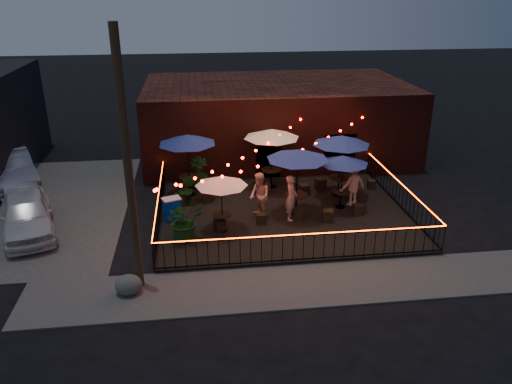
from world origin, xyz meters
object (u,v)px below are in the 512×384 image
Objects in this scene: cafe_table_0 at (221,182)px; cafe_table_2 at (298,155)px; cafe_table_1 at (187,140)px; cafe_table_5 at (341,141)px; cooler at (172,209)px; boulder at (128,285)px; cafe_table_4 at (343,160)px; utility_pole at (128,168)px; cafe_table_3 at (272,134)px.

cafe_table_2 is at bearing 20.02° from cafe_table_0.
cafe_table_1 is 1.19× the size of cafe_table_5.
boulder is (-1.20, -4.90, -0.28)m from cooler.
cafe_table_1 reaches higher than cafe_table_4.
cafe_table_4 is at bearing 11.89° from cafe_table_2.
cooler reaches higher than boulder.
cafe_table_2 is at bearing -142.99° from cafe_table_5.
cafe_table_4 is 1.37m from cafe_table_5.
cafe_table_2 is 1.19× the size of cafe_table_5.
cafe_table_2 is at bearing 36.40° from utility_pole.
cafe_table_2 is at bearing 37.69° from boulder.
utility_pole is 4.68m from cafe_table_0.
cafe_table_5 is 10.92m from boulder.
cafe_table_5 is at bearing 37.51° from boulder.
boulder is (-6.21, -4.80, -2.34)m from cafe_table_2.
cafe_table_0 is at bearing 49.61° from boulder.
cafe_table_5 is (2.25, 1.70, -0.01)m from cafe_table_2.
cafe_table_4 is at bearing -101.61° from cafe_table_5.
cafe_table_3 reaches higher than cafe_table_0.
cafe_table_1 reaches higher than cooler.
cafe_table_0 is 0.79× the size of cafe_table_5.
cafe_table_3 is at bearing 54.26° from boulder.
boulder is at bearing -124.16° from utility_pole.
cafe_table_2 reaches higher than boulder.
utility_pole is 5.67m from cooler.
utility_pole is 9.24× the size of boulder.
cafe_table_0 is 6.06m from cafe_table_5.
cafe_table_2 is at bearing -79.38° from cafe_table_3.
cafe_table_3 is 5.71m from cooler.
cafe_table_2 is 3.55× the size of cooler.
cafe_table_3 is at bearing 100.62° from cafe_table_2.
cafe_table_1 is at bearing 172.26° from cafe_table_5.
cafe_table_3 is at bearing 6.91° from cafe_table_1.
cafe_table_2 is (5.91, 4.36, -1.32)m from utility_pole.
cafe_table_3 is 3.69m from cafe_table_4.
cafe_table_4 is 0.83× the size of cafe_table_5.
cooler is at bearing 76.26° from boulder.
cafe_table_3 is (3.74, 0.45, -0.00)m from cafe_table_1.
utility_pole is 7.25m from cafe_table_1.
cafe_table_3 is 3.12m from cafe_table_5.
cafe_table_4 is at bearing -17.10° from cooler.
cooler is 5.05m from boulder.
boulder is at bearing -123.43° from cooler.
cafe_table_5 is at bearing -7.74° from cafe_table_1.
cafe_table_0 is at bearing 48.84° from utility_pole.
cafe_table_4 is (6.30, -2.17, -0.45)m from cafe_table_1.
utility_pole reaches higher than cafe_table_0.
cafe_table_3 is 1.00× the size of cafe_table_5.
cafe_table_5 is at bearing 36.57° from utility_pole.
cooler is at bearing -177.41° from cafe_table_4.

